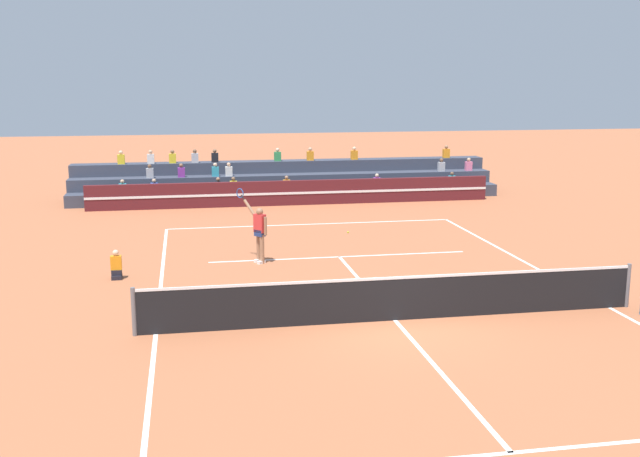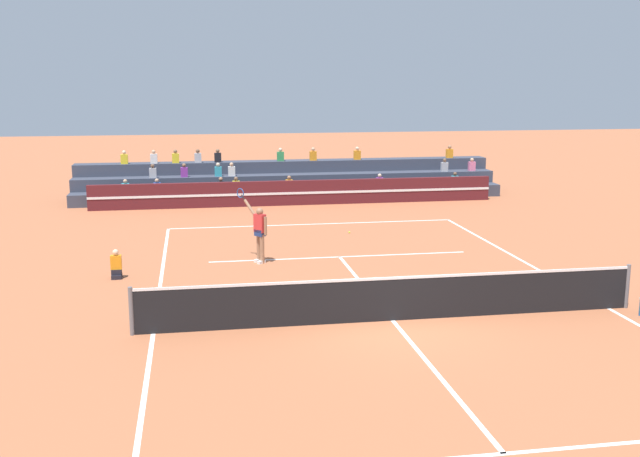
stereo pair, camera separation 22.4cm
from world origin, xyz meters
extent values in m
plane|color=#AD603D|center=(0.00, 0.00, 0.00)|extent=(120.00, 120.00, 0.00)
cube|color=white|center=(0.00, 11.90, 0.00)|extent=(11.00, 0.10, 0.01)
cube|color=white|center=(-5.50, 0.00, 0.00)|extent=(0.10, 23.80, 0.01)
cube|color=white|center=(5.50, 0.00, 0.00)|extent=(0.10, 23.80, 0.01)
cube|color=white|center=(0.00, -6.43, 0.00)|extent=(8.25, 0.10, 0.01)
cube|color=white|center=(0.00, 6.43, 0.00)|extent=(8.25, 0.10, 0.01)
cube|color=white|center=(0.00, 0.00, 0.00)|extent=(0.10, 12.85, 0.01)
cylinder|color=slate|center=(-5.95, 0.00, 0.55)|extent=(0.10, 0.10, 1.10)
cylinder|color=slate|center=(5.95, 0.00, 0.55)|extent=(0.10, 0.10, 1.10)
cube|color=black|center=(0.00, 0.00, 0.50)|extent=(11.90, 0.02, 1.00)
cube|color=white|center=(0.00, 0.00, 1.03)|extent=(11.90, 0.04, 0.06)
cube|color=#51191E|center=(0.00, 16.46, 0.55)|extent=(18.00, 0.24, 1.10)
cube|color=white|center=(0.00, 16.33, 0.55)|extent=(18.00, 0.02, 0.10)
cube|color=#383D4C|center=(0.00, 17.73, 0.28)|extent=(19.94, 0.95, 0.55)
cube|color=yellow|center=(-2.60, 17.56, 0.77)|extent=(0.32, 0.22, 0.44)
sphere|color=brown|center=(-2.60, 17.56, 1.09)|extent=(0.18, 0.18, 0.18)
cube|color=teal|center=(7.79, 17.56, 0.77)|extent=(0.32, 0.22, 0.44)
sphere|color=brown|center=(7.79, 17.56, 1.09)|extent=(0.18, 0.18, 0.18)
cube|color=#2D4CA5|center=(-6.12, 17.56, 0.77)|extent=(0.32, 0.22, 0.44)
sphere|color=tan|center=(-6.12, 17.56, 1.09)|extent=(0.18, 0.18, 0.18)
cube|color=teal|center=(-7.48, 17.56, 0.77)|extent=(0.32, 0.22, 0.44)
sphere|color=tan|center=(-7.48, 17.56, 1.09)|extent=(0.18, 0.18, 0.18)
cube|color=orange|center=(-0.17, 17.56, 0.77)|extent=(0.32, 0.22, 0.44)
sphere|color=#9E7051|center=(-0.17, 17.56, 1.09)|extent=(0.18, 0.18, 0.18)
cube|color=black|center=(-3.29, 17.56, 0.77)|extent=(0.32, 0.22, 0.44)
sphere|color=#9E7051|center=(-3.29, 17.56, 1.09)|extent=(0.18, 0.18, 0.18)
cube|color=purple|center=(4.10, 17.56, 0.77)|extent=(0.32, 0.22, 0.44)
sphere|color=beige|center=(4.10, 17.56, 1.09)|extent=(0.18, 0.18, 0.18)
cube|color=#383D4C|center=(0.00, 18.68, 0.55)|extent=(19.94, 0.95, 1.10)
cube|color=teal|center=(-3.36, 18.51, 1.32)|extent=(0.32, 0.22, 0.44)
sphere|color=beige|center=(-3.36, 18.51, 1.64)|extent=(0.18, 0.18, 0.18)
cube|color=pink|center=(8.98, 18.51, 1.32)|extent=(0.32, 0.22, 0.44)
sphere|color=tan|center=(8.98, 18.51, 1.64)|extent=(0.18, 0.18, 0.18)
cube|color=purple|center=(-4.91, 18.51, 1.32)|extent=(0.32, 0.22, 0.44)
sphere|color=brown|center=(-4.91, 18.51, 1.64)|extent=(0.18, 0.18, 0.18)
cube|color=#B2B2B7|center=(7.58, 18.51, 1.32)|extent=(0.32, 0.22, 0.44)
sphere|color=brown|center=(7.58, 18.51, 1.64)|extent=(0.18, 0.18, 0.18)
cube|color=#B2B2B7|center=(-6.32, 18.51, 1.32)|extent=(0.32, 0.22, 0.44)
sphere|color=brown|center=(-6.32, 18.51, 1.64)|extent=(0.18, 0.18, 0.18)
cube|color=silver|center=(-2.74, 18.51, 1.32)|extent=(0.32, 0.22, 0.44)
sphere|color=tan|center=(-2.74, 18.51, 1.64)|extent=(0.18, 0.18, 0.18)
cube|color=#383D4C|center=(0.00, 19.63, 0.83)|extent=(19.94, 0.95, 1.65)
cube|color=#338C4C|center=(-0.34, 19.46, 1.87)|extent=(0.32, 0.22, 0.44)
sphere|color=beige|center=(-0.34, 19.46, 2.19)|extent=(0.18, 0.18, 0.18)
cube|color=orange|center=(3.43, 19.46, 1.87)|extent=(0.32, 0.22, 0.44)
sphere|color=beige|center=(3.43, 19.46, 2.19)|extent=(0.18, 0.18, 0.18)
cube|color=black|center=(-3.33, 19.46, 1.87)|extent=(0.32, 0.22, 0.44)
sphere|color=brown|center=(-3.33, 19.46, 2.19)|extent=(0.18, 0.18, 0.18)
cube|color=yellow|center=(-5.30, 19.46, 1.87)|extent=(0.32, 0.22, 0.44)
sphere|color=brown|center=(-5.30, 19.46, 2.19)|extent=(0.18, 0.18, 0.18)
cube|color=orange|center=(1.25, 19.46, 1.87)|extent=(0.32, 0.22, 0.44)
sphere|color=tan|center=(1.25, 19.46, 2.19)|extent=(0.18, 0.18, 0.18)
cube|color=yellow|center=(-7.64, 19.46, 1.87)|extent=(0.32, 0.22, 0.44)
sphere|color=beige|center=(-7.64, 19.46, 2.19)|extent=(0.18, 0.18, 0.18)
cube|color=orange|center=(8.15, 19.46, 1.87)|extent=(0.32, 0.22, 0.44)
sphere|color=#9E7051|center=(8.15, 19.46, 2.19)|extent=(0.18, 0.18, 0.18)
cube|color=silver|center=(-6.30, 19.46, 1.87)|extent=(0.32, 0.22, 0.44)
sphere|color=tan|center=(-6.30, 19.46, 2.19)|extent=(0.18, 0.18, 0.18)
cube|color=#B2B2B7|center=(-4.26, 19.46, 1.87)|extent=(0.32, 0.22, 0.44)
sphere|color=brown|center=(-4.26, 19.46, 2.19)|extent=(0.18, 0.18, 0.18)
cube|color=black|center=(-6.74, 4.97, 0.06)|extent=(0.28, 0.36, 0.12)
cube|color=black|center=(-6.74, 4.97, 0.18)|extent=(0.28, 0.24, 0.18)
cube|color=orange|center=(-6.74, 4.97, 0.47)|extent=(0.30, 0.18, 0.40)
sphere|color=beige|center=(-6.74, 4.97, 0.76)|extent=(0.17, 0.17, 0.17)
cylinder|color=#9E7051|center=(-2.50, 6.03, 0.45)|extent=(0.14, 0.14, 0.90)
cylinder|color=#9E7051|center=(-2.58, 6.25, 0.45)|extent=(0.14, 0.14, 0.90)
cube|color=navy|center=(-2.55, 6.12, 0.94)|extent=(0.36, 0.37, 0.20)
cube|color=red|center=(-2.55, 6.12, 1.24)|extent=(0.38, 0.41, 0.56)
sphere|color=#9E7051|center=(-2.55, 6.12, 1.60)|extent=(0.22, 0.22, 0.22)
cube|color=white|center=(-2.53, 6.00, 0.04)|extent=(0.28, 0.26, 0.09)
cube|color=white|center=(-2.61, 6.22, 0.04)|extent=(0.28, 0.26, 0.09)
cylinder|color=#9E7051|center=(-2.40, 5.93, 1.18)|extent=(0.09, 0.09, 0.56)
cylinder|color=#9E7051|center=(-2.82, 6.45, 1.67)|extent=(0.38, 0.44, 0.49)
cylinder|color=black|center=(-3.00, 6.67, 1.95)|extent=(0.14, 0.16, 0.18)
torus|color=#1E4C99|center=(-3.08, 6.77, 2.08)|extent=(0.30, 0.35, 0.44)
sphere|color=#C6DB33|center=(1.06, 10.00, 0.03)|extent=(0.07, 0.07, 0.07)
camera|label=1|loc=(-4.72, -16.19, 5.60)|focal=42.00mm
camera|label=2|loc=(-4.50, -16.23, 5.60)|focal=42.00mm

